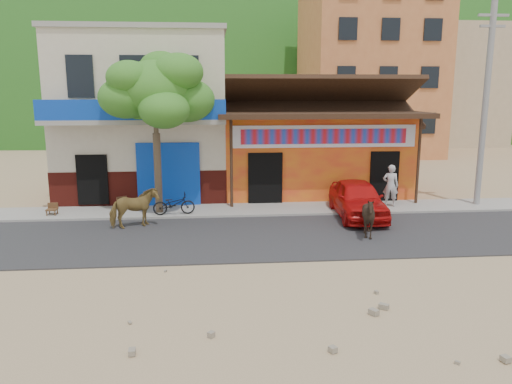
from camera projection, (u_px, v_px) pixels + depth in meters
ground at (306, 262)px, 13.87m from camera, size 120.00×120.00×0.00m
road at (292, 236)px, 16.30m from camera, size 60.00×5.00×0.04m
sidewalk at (278, 209)px, 19.71m from camera, size 60.00×2.00×0.12m
dance_club at (309, 153)px, 23.43m from camera, size 8.00×6.00×3.60m
cafe_building at (146, 117)px, 22.44m from camera, size 7.00×6.00×7.00m
apartment_front at (367, 72)px, 36.85m from camera, size 9.00×9.00×12.00m
apartment_rear at (446, 86)px, 43.68m from camera, size 8.00×8.00×10.00m
hillside at (226, 43)px, 79.75m from camera, size 100.00×40.00×24.00m
tree at (156, 133)px, 18.50m from camera, size 3.00×3.00×6.00m
utility_pole at (485, 105)px, 19.60m from camera, size 0.24×0.24×8.00m
cow_tan at (134, 208)px, 17.08m from camera, size 1.78×1.32×1.37m
cow_dark at (369, 217)px, 15.93m from camera, size 1.63×1.59×1.35m
red_car at (357, 199)px, 18.49m from camera, size 1.83×4.15×1.39m
scooter at (174, 204)px, 18.59m from camera, size 1.60×0.72×0.81m
pedestrian at (391, 185)px, 19.88m from camera, size 0.71×0.58×1.68m
cafe_chair_left at (51, 204)px, 18.55m from camera, size 0.38×0.38×0.80m
cafe_chair_right at (124, 198)px, 19.38m from camera, size 0.60×0.60×0.92m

